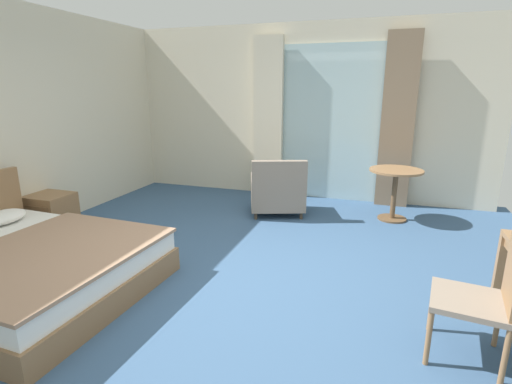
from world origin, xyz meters
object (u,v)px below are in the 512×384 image
(bed, at_px, (17,266))
(round_cafe_table, at_px, (395,182))
(desk_chair, at_px, (486,294))
(armchair_by_window, at_px, (277,192))
(nightstand, at_px, (51,213))

(bed, xyz_separation_m, round_cafe_table, (3.26, 3.18, 0.30))
(desk_chair, xyz_separation_m, armchair_by_window, (-2.14, 2.62, -0.16))
(bed, xyz_separation_m, armchair_by_window, (1.66, 2.89, 0.10))
(desk_chair, distance_m, round_cafe_table, 2.96)
(round_cafe_table, bearing_deg, bed, -135.74)
(bed, bearing_deg, round_cafe_table, 44.26)
(desk_chair, height_order, armchair_by_window, desk_chair)
(desk_chair, xyz_separation_m, round_cafe_table, (-0.53, 2.91, 0.04))
(armchair_by_window, relative_size, round_cafe_table, 1.32)
(bed, height_order, desk_chair, bed)
(desk_chair, relative_size, round_cafe_table, 1.25)
(bed, relative_size, armchair_by_window, 2.40)
(desk_chair, bearing_deg, nightstand, 167.85)
(bed, relative_size, nightstand, 4.57)
(desk_chair, bearing_deg, bed, -175.92)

